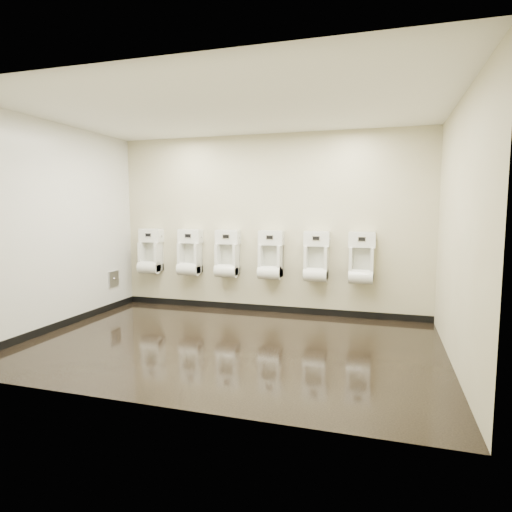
{
  "coord_description": "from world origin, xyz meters",
  "views": [
    {
      "loc": [
        1.77,
        -4.78,
        1.64
      ],
      "look_at": [
        0.17,
        0.55,
        1.03
      ],
      "focal_mm": 30.0,
      "sensor_mm": 36.0,
      "label": 1
    }
  ],
  "objects_px": {
    "access_panel": "(114,279)",
    "urinal_0": "(150,255)",
    "urinal_5": "(361,262)",
    "urinal_3": "(271,259)",
    "urinal_4": "(316,260)",
    "urinal_2": "(227,257)",
    "urinal_1": "(190,256)"
  },
  "relations": [
    {
      "from": "urinal_1",
      "to": "urinal_2",
      "type": "distance_m",
      "value": 0.66
    },
    {
      "from": "urinal_0",
      "to": "urinal_5",
      "type": "bearing_deg",
      "value": 0.0
    },
    {
      "from": "urinal_0",
      "to": "urinal_2",
      "type": "relative_size",
      "value": 1.0
    },
    {
      "from": "urinal_0",
      "to": "urinal_4",
      "type": "xyz_separation_m",
      "value": [
        2.83,
        0.0,
        0.0
      ]
    },
    {
      "from": "urinal_4",
      "to": "urinal_2",
      "type": "bearing_deg",
      "value": 180.0
    },
    {
      "from": "urinal_1",
      "to": "urinal_2",
      "type": "relative_size",
      "value": 1.0
    },
    {
      "from": "access_panel",
      "to": "urinal_2",
      "type": "xyz_separation_m",
      "value": [
        1.84,
        0.42,
        0.37
      ]
    },
    {
      "from": "access_panel",
      "to": "urinal_4",
      "type": "distance_m",
      "value": 3.33
    },
    {
      "from": "urinal_0",
      "to": "urinal_4",
      "type": "height_order",
      "value": "same"
    },
    {
      "from": "access_panel",
      "to": "urinal_5",
      "type": "bearing_deg",
      "value": 6.06
    },
    {
      "from": "access_panel",
      "to": "urinal_3",
      "type": "height_order",
      "value": "urinal_3"
    },
    {
      "from": "access_panel",
      "to": "urinal_5",
      "type": "xyz_separation_m",
      "value": [
        3.94,
        0.42,
        0.37
      ]
    },
    {
      "from": "urinal_5",
      "to": "urinal_1",
      "type": "bearing_deg",
      "value": 180.0
    },
    {
      "from": "urinal_0",
      "to": "urinal_1",
      "type": "distance_m",
      "value": 0.73
    },
    {
      "from": "urinal_0",
      "to": "urinal_5",
      "type": "xyz_separation_m",
      "value": [
        3.49,
        0.0,
        0.0
      ]
    },
    {
      "from": "access_panel",
      "to": "urinal_0",
      "type": "bearing_deg",
      "value": 42.94
    },
    {
      "from": "urinal_3",
      "to": "urinal_5",
      "type": "distance_m",
      "value": 1.38
    },
    {
      "from": "urinal_3",
      "to": "urinal_0",
      "type": "bearing_deg",
      "value": 180.0
    },
    {
      "from": "urinal_4",
      "to": "urinal_5",
      "type": "relative_size",
      "value": 1.0
    },
    {
      "from": "access_panel",
      "to": "urinal_1",
      "type": "height_order",
      "value": "urinal_1"
    },
    {
      "from": "access_panel",
      "to": "urinal_4",
      "type": "height_order",
      "value": "urinal_4"
    },
    {
      "from": "urinal_4",
      "to": "urinal_5",
      "type": "bearing_deg",
      "value": 0.0
    },
    {
      "from": "urinal_2",
      "to": "urinal_3",
      "type": "bearing_deg",
      "value": 0.0
    },
    {
      "from": "urinal_5",
      "to": "urinal_2",
      "type": "bearing_deg",
      "value": 180.0
    },
    {
      "from": "urinal_1",
      "to": "urinal_2",
      "type": "xyz_separation_m",
      "value": [
        0.66,
        0.0,
        0.0
      ]
    },
    {
      "from": "access_panel",
      "to": "urinal_1",
      "type": "bearing_deg",
      "value": 19.48
    },
    {
      "from": "access_panel",
      "to": "urinal_3",
      "type": "distance_m",
      "value": 2.62
    },
    {
      "from": "access_panel",
      "to": "urinal_0",
      "type": "relative_size",
      "value": 0.34
    },
    {
      "from": "urinal_3",
      "to": "urinal_4",
      "type": "xyz_separation_m",
      "value": [
        0.72,
        0.0,
        0.0
      ]
    },
    {
      "from": "urinal_2",
      "to": "urinal_5",
      "type": "distance_m",
      "value": 2.1
    },
    {
      "from": "urinal_3",
      "to": "urinal_4",
      "type": "height_order",
      "value": "same"
    },
    {
      "from": "urinal_4",
      "to": "urinal_5",
      "type": "distance_m",
      "value": 0.66
    }
  ]
}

